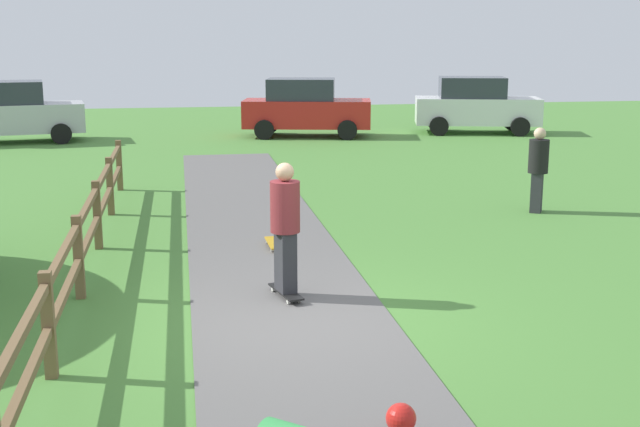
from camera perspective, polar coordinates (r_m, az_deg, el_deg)
ground_plane at (r=10.01m, az=-1.92°, el=-7.34°), size 60.00×60.00×0.00m
asphalt_path at (r=10.01m, az=-1.92°, el=-7.29°), size 2.40×28.00×0.02m
wooden_fence at (r=9.82m, az=-17.20°, el=-4.20°), size 0.12×18.12×1.10m
skater_riding at (r=10.52m, az=-2.42°, el=-0.68°), size 0.46×0.82×1.76m
skateboard_loose at (r=13.23m, az=-3.19°, el=-2.05°), size 0.23×0.81×0.08m
bystander_black at (r=16.31m, az=14.82°, el=3.18°), size 0.52×0.52×1.63m
parked_car_red at (r=27.70m, az=-1.01°, el=7.31°), size 4.46×2.64×1.92m
parked_car_silver at (r=27.87m, az=-20.46°, el=6.58°), size 4.42×2.51×1.92m
parked_car_white at (r=29.19m, az=10.70°, el=7.36°), size 4.49×2.74×1.92m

